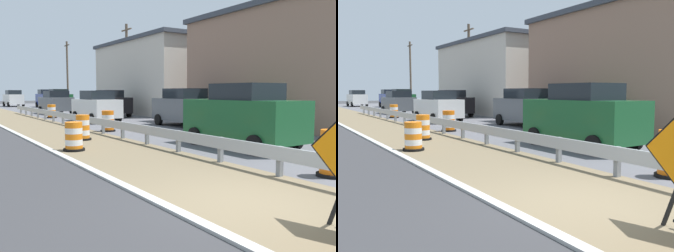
% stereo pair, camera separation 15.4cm
% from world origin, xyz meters
% --- Properties ---
extents(ground_plane, '(160.00, 160.00, 0.00)m').
position_xyz_m(ground_plane, '(0.00, 0.00, 0.00)').
color(ground_plane, '#333335').
extents(median_dirt_strip, '(3.50, 120.00, 0.01)m').
position_xyz_m(median_dirt_strip, '(0.55, 0.00, 0.00)').
color(median_dirt_strip, '#706047').
rests_on(median_dirt_strip, ground).
extents(curb_near_edge, '(0.20, 120.00, 0.11)m').
position_xyz_m(curb_near_edge, '(-1.30, 0.00, 0.00)').
color(curb_near_edge, '#ADADA8').
rests_on(curb_near_edge, ground).
extents(guardrail_median, '(0.18, 55.69, 0.71)m').
position_xyz_m(guardrail_median, '(2.06, 3.17, 0.52)').
color(guardrail_median, '#999EA3').
rests_on(guardrail_median, ground).
extents(traffic_barrel_nearest, '(0.67, 0.67, 1.08)m').
position_xyz_m(traffic_barrel_nearest, '(3.11, 0.45, 0.49)').
color(traffic_barrel_nearest, orange).
rests_on(traffic_barrel_nearest, ground).
extents(traffic_barrel_close, '(0.71, 0.71, 0.95)m').
position_xyz_m(traffic_barrel_close, '(-0.63, 7.29, 0.43)').
color(traffic_barrel_close, orange).
rests_on(traffic_barrel_close, ground).
extents(traffic_barrel_mid, '(0.67, 0.67, 1.02)m').
position_xyz_m(traffic_barrel_mid, '(0.56, 9.76, 0.46)').
color(traffic_barrel_mid, orange).
rests_on(traffic_barrel_mid, ground).
extents(traffic_barrel_far, '(0.73, 0.73, 1.02)m').
position_xyz_m(traffic_barrel_far, '(2.72, 12.25, 0.46)').
color(traffic_barrel_far, orange).
rests_on(traffic_barrel_far, ground).
extents(traffic_barrel_farther, '(0.73, 0.73, 1.00)m').
position_xyz_m(traffic_barrel_farther, '(2.98, 23.19, 0.45)').
color(traffic_barrel_farther, orange).
rests_on(traffic_barrel_farther, ground).
extents(car_lead_near_lane, '(2.19, 4.37, 2.02)m').
position_xyz_m(car_lead_near_lane, '(4.71, 28.17, 1.01)').
color(car_lead_near_lane, '#4C5156').
rests_on(car_lead_near_lane, ground).
extents(car_trailing_near_lane, '(2.15, 4.84, 2.13)m').
position_xyz_m(car_trailing_near_lane, '(7.46, 12.30, 1.06)').
color(car_trailing_near_lane, '#4C5156').
rests_on(car_trailing_near_lane, ground).
extents(car_lead_far_lane, '(2.15, 4.48, 2.22)m').
position_xyz_m(car_lead_far_lane, '(4.56, 4.84, 1.11)').
color(car_lead_far_lane, '#195128').
rests_on(car_lead_far_lane, ground).
extents(car_mid_far_lane, '(2.11, 4.11, 2.24)m').
position_xyz_m(car_mid_far_lane, '(7.83, 43.36, 1.11)').
color(car_mid_far_lane, navy).
rests_on(car_mid_far_lane, ground).
extents(car_trailing_far_lane, '(2.17, 4.21, 2.16)m').
position_xyz_m(car_trailing_far_lane, '(4.67, 47.76, 1.08)').
color(car_trailing_far_lane, silver).
rests_on(car_trailing_far_lane, ground).
extents(car_distant_a, '(2.07, 4.69, 2.08)m').
position_xyz_m(car_distant_a, '(7.44, 22.60, 1.04)').
color(car_distant_a, black).
rests_on(car_distant_a, ground).
extents(car_distant_b, '(2.05, 4.38, 2.02)m').
position_xyz_m(car_distant_b, '(4.49, 18.18, 1.01)').
color(car_distant_b, silver).
rests_on(car_distant_b, ground).
extents(car_distant_c, '(2.12, 4.05, 2.24)m').
position_xyz_m(car_distant_c, '(7.43, 36.48, 1.12)').
color(car_distant_c, '#195128').
rests_on(car_distant_c, ground).
extents(roadside_shop_near, '(9.07, 12.24, 6.59)m').
position_xyz_m(roadside_shop_near, '(14.06, 9.48, 3.31)').
color(roadside_shop_near, '#93705B').
rests_on(roadside_shop_near, ground).
extents(roadside_shop_far, '(9.23, 13.51, 6.50)m').
position_xyz_m(roadside_shop_far, '(14.14, 24.70, 3.26)').
color(roadside_shop_far, beige).
rests_on(roadside_shop_far, ground).
extents(utility_pole_near, '(0.24, 1.80, 8.49)m').
position_xyz_m(utility_pole_near, '(11.68, 8.74, 4.41)').
color(utility_pole_near, brown).
rests_on(utility_pole_near, ground).
extents(utility_pole_mid, '(0.24, 1.80, 7.88)m').
position_xyz_m(utility_pole_mid, '(10.29, 25.37, 4.10)').
color(utility_pole_mid, brown).
rests_on(utility_pole_mid, ground).
extents(utility_pole_far, '(0.24, 1.80, 8.40)m').
position_xyz_m(utility_pole_far, '(10.54, 43.13, 4.36)').
color(utility_pole_far, brown).
rests_on(utility_pole_far, ground).
extents(bush_roadside, '(3.36, 3.36, 1.95)m').
position_xyz_m(bush_roadside, '(8.44, 8.62, 0.97)').
color(bush_roadside, '#337533').
rests_on(bush_roadside, ground).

